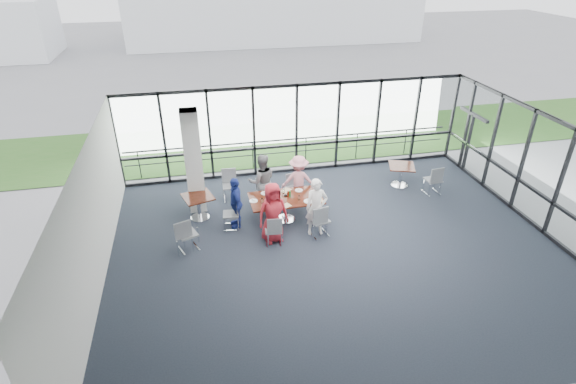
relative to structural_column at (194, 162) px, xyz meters
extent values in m
cube|color=#202631|center=(3.60, -3.00, -1.61)|extent=(12.00, 10.00, 0.02)
cube|color=silver|center=(3.60, -3.00, 1.60)|extent=(12.00, 10.00, 0.04)
cube|color=silver|center=(-2.40, -3.00, 0.00)|extent=(0.10, 10.00, 3.20)
cube|color=silver|center=(3.60, -8.00, 0.00)|extent=(12.00, 0.10, 3.20)
cube|color=white|center=(3.60, 2.00, 0.00)|extent=(12.00, 0.10, 3.20)
cube|color=white|center=(9.60, -3.00, 0.00)|extent=(0.10, 10.00, 3.20)
cube|color=black|center=(9.60, 0.75, -0.55)|extent=(0.12, 1.60, 2.10)
cube|color=white|center=(0.00, 0.00, 0.00)|extent=(0.50, 0.50, 3.20)
cube|color=gray|center=(3.60, 7.00, -1.62)|extent=(80.00, 70.00, 0.02)
cube|color=#265B1A|center=(3.60, 5.00, -1.59)|extent=(80.00, 5.00, 0.01)
cube|color=white|center=(7.60, 29.00, 1.40)|extent=(24.00, 10.00, 6.00)
cylinder|color=#2D2D33|center=(3.60, 2.60, -1.10)|extent=(12.00, 0.06, 0.06)
cube|color=black|center=(2.54, -1.21, -0.87)|extent=(2.14, 1.21, 0.04)
cylinder|color=silver|center=(2.54, -1.21, -1.25)|extent=(0.12, 0.12, 0.71)
cylinder|color=silver|center=(2.54, -1.21, -1.59)|extent=(0.56, 0.56, 0.03)
cube|color=black|center=(0.02, -0.58, -0.87)|extent=(1.03, 1.03, 0.04)
cylinder|color=silver|center=(0.02, -0.58, -1.25)|extent=(0.12, 0.12, 0.71)
cube|color=black|center=(6.80, 0.10, -0.87)|extent=(1.05, 1.05, 0.04)
cylinder|color=silver|center=(6.80, 0.10, -1.25)|extent=(0.12, 0.12, 0.71)
imported|color=#A91F2A|center=(1.98, -2.17, -0.72)|extent=(0.95, 0.72, 1.75)
imported|color=silver|center=(3.22, -2.09, -0.75)|extent=(0.64, 0.48, 1.70)
imported|color=slate|center=(1.98, -0.32, -0.71)|extent=(0.87, 0.54, 1.78)
imported|color=pink|center=(3.12, -0.37, -0.78)|extent=(1.16, 0.77, 1.65)
imported|color=navy|center=(1.07, -1.23, -0.82)|extent=(0.52, 0.93, 1.56)
cylinder|color=white|center=(2.00, -1.58, -0.84)|extent=(0.23, 0.23, 0.01)
cylinder|color=white|center=(3.14, -1.57, -0.84)|extent=(0.28, 0.28, 0.01)
cylinder|color=white|center=(1.98, -0.83, -0.84)|extent=(0.25, 0.25, 0.01)
cylinder|color=white|center=(3.01, -0.86, -0.84)|extent=(0.24, 0.24, 0.01)
cylinder|color=white|center=(1.58, -1.22, -0.84)|extent=(0.24, 0.24, 0.01)
cylinder|color=white|center=(2.28, -1.51, -0.78)|extent=(0.07, 0.07, 0.15)
cylinder|color=white|center=(2.89, -1.41, -0.78)|extent=(0.07, 0.07, 0.13)
cylinder|color=white|center=(2.53, -0.93, -0.78)|extent=(0.07, 0.07, 0.13)
cylinder|color=white|center=(1.81, -1.37, -0.78)|extent=(0.07, 0.07, 0.14)
cube|color=silver|center=(2.42, -1.68, -0.85)|extent=(0.40, 0.35, 0.00)
cube|color=silver|center=(3.40, -1.56, -0.85)|extent=(0.35, 0.27, 0.00)
cube|color=silver|center=(2.64, -0.77, -0.85)|extent=(0.38, 0.38, 0.00)
cube|color=black|center=(2.55, -1.11, -0.83)|extent=(0.10, 0.07, 0.04)
cylinder|color=maroon|center=(2.62, -1.16, -0.76)|extent=(0.06, 0.06, 0.18)
cylinder|color=#20722D|center=(2.66, -1.20, -0.75)|extent=(0.05, 0.05, 0.20)
camera|label=1|loc=(0.19, -12.40, 5.63)|focal=28.00mm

